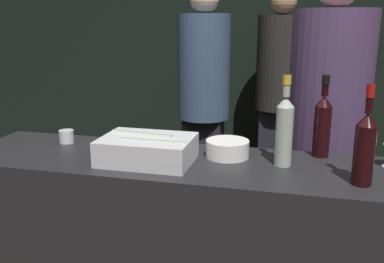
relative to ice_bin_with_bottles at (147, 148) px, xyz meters
The scene contains 10 objects.
wall_back_chalkboard 2.45m from the ice_bin_with_bottles, 85.95° to the left, with size 6.40×0.06×2.80m.
ice_bin_with_bottles is the anchor object (origin of this frame).
bowl_white 0.34m from the ice_bin_with_bottles, 24.81° to the left, with size 0.18×0.18×0.07m.
candle_votive 0.50m from the ice_bin_with_bottles, 160.02° to the left, with size 0.07×0.07×0.06m.
red_wine_bottle_tall 0.83m from the ice_bin_with_bottles, ahead, with size 0.07×0.07×0.36m.
rose_wine_bottle 0.56m from the ice_bin_with_bottles, ahead, with size 0.07×0.07×0.37m.
red_wine_bottle_black_foil 0.74m from the ice_bin_with_bottles, 19.76° to the left, with size 0.07×0.07×0.35m.
person_in_hoodie 2.00m from the ice_bin_with_bottles, 77.45° to the left, with size 0.38×0.38×1.78m.
person_blond_tee 1.03m from the ice_bin_with_bottles, 43.67° to the left, with size 0.42×0.42×1.80m.
person_grey_polo 1.46m from the ice_bin_with_bottles, 93.40° to the left, with size 0.38×0.38×1.79m.
Camera 1 is at (0.42, -1.38, 1.53)m, focal length 40.00 mm.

